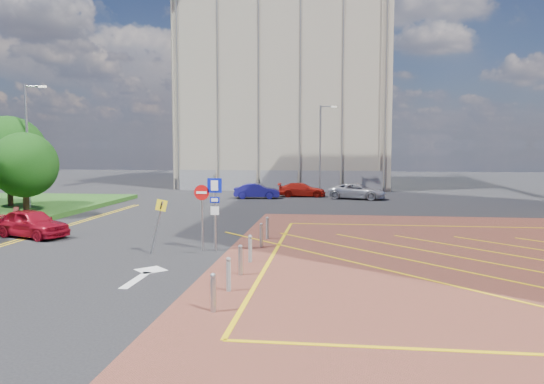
% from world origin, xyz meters
% --- Properties ---
extents(ground, '(140.00, 140.00, 0.00)m').
position_xyz_m(ground, '(0.00, 0.00, 0.00)').
color(ground, black).
rests_on(ground, ground).
extents(tree_c, '(4.00, 4.00, 4.90)m').
position_xyz_m(tree_c, '(-13.50, 10.00, 3.19)').
color(tree_c, '#3D2B1C').
rests_on(tree_c, grass_bed).
extents(tree_d, '(5.00, 5.00, 6.08)m').
position_xyz_m(tree_d, '(-16.50, 13.00, 3.87)').
color(tree_d, '#3D2B1C').
rests_on(tree_d, grass_bed).
extents(lamp_left_far, '(1.53, 0.16, 8.00)m').
position_xyz_m(lamp_left_far, '(-14.42, 12.00, 4.66)').
color(lamp_left_far, '#9EA0A8').
rests_on(lamp_left_far, grass_bed).
extents(lamp_back, '(1.53, 0.16, 8.00)m').
position_xyz_m(lamp_back, '(4.08, 28.00, 4.36)').
color(lamp_back, '#9EA0A8').
rests_on(lamp_back, ground).
extents(sign_cluster, '(1.17, 0.12, 3.20)m').
position_xyz_m(sign_cluster, '(0.30, 0.98, 1.95)').
color(sign_cluster, '#9EA0A8').
rests_on(sign_cluster, ground).
extents(warning_sign, '(0.73, 0.41, 2.25)m').
position_xyz_m(warning_sign, '(-1.61, 0.06, 1.43)').
color(warning_sign, '#9EA0A8').
rests_on(warning_sign, ground).
extents(bollard_row, '(0.14, 11.14, 0.90)m').
position_xyz_m(bollard_row, '(2.30, -1.67, 0.47)').
color(bollard_row, '#9EA0A8').
rests_on(bollard_row, forecourt).
extents(construction_building, '(21.20, 19.20, 22.00)m').
position_xyz_m(construction_building, '(0.00, 40.00, 11.00)').
color(construction_building, gray).
rests_on(construction_building, ground).
extents(construction_fence, '(21.60, 0.06, 2.00)m').
position_xyz_m(construction_fence, '(1.00, 30.00, 1.00)').
color(construction_fence, gray).
rests_on(construction_fence, ground).
extents(car_red_left, '(4.28, 2.89, 1.35)m').
position_xyz_m(car_red_left, '(-9.00, 3.18, 0.68)').
color(car_red_left, maroon).
rests_on(car_red_left, ground).
extents(car_blue_back, '(3.87, 1.65, 1.24)m').
position_xyz_m(car_blue_back, '(-1.04, 22.81, 0.62)').
color(car_blue_back, navy).
rests_on(car_blue_back, ground).
extents(car_red_back, '(4.17, 1.88, 1.19)m').
position_xyz_m(car_red_back, '(2.55, 24.78, 0.59)').
color(car_red_back, red).
rests_on(car_red_back, ground).
extents(car_silver_back, '(5.02, 3.25, 1.29)m').
position_xyz_m(car_silver_back, '(7.22, 23.32, 0.64)').
color(car_silver_back, silver).
rests_on(car_silver_back, ground).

